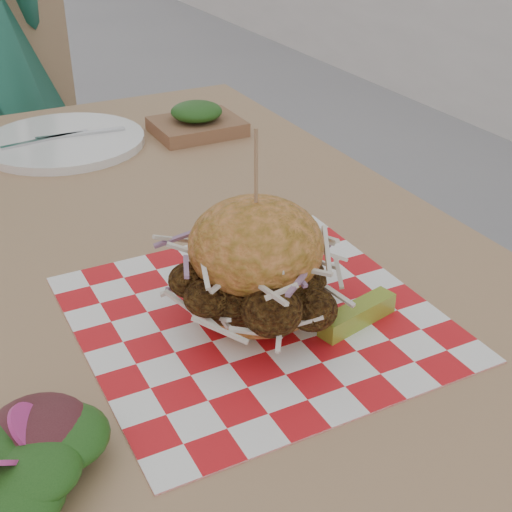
% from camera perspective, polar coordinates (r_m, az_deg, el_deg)
% --- Properties ---
extents(patio_table, '(0.80, 1.20, 0.75)m').
position_cam_1_polar(patio_table, '(0.96, -8.86, -2.99)').
color(patio_table, tan).
rests_on(patio_table, ground).
extents(patio_chair, '(0.52, 0.53, 0.95)m').
position_cam_1_polar(patio_chair, '(1.93, -19.80, 8.73)').
color(patio_chair, tan).
rests_on(patio_chair, ground).
extents(paper_liner, '(0.36, 0.36, 0.00)m').
position_cam_1_polar(paper_liner, '(0.76, 0.00, -4.88)').
color(paper_liner, red).
rests_on(paper_liner, patio_table).
extents(sandwich, '(0.18, 0.18, 0.21)m').
position_cam_1_polar(sandwich, '(0.73, 0.00, -1.05)').
color(sandwich, '#D47F3B').
rests_on(sandwich, paper_liner).
extents(pickle_spear, '(0.10, 0.04, 0.02)m').
position_cam_1_polar(pickle_spear, '(0.75, 8.11, -4.68)').
color(pickle_spear, '#99AC32').
rests_on(pickle_spear, paper_liner).
extents(side_salad, '(0.14, 0.14, 0.05)m').
position_cam_1_polar(side_salad, '(0.60, -18.28, -15.92)').
color(side_salad, '#3F1419').
rests_on(side_salad, patio_table).
extents(place_setting, '(0.27, 0.27, 0.02)m').
position_cam_1_polar(place_setting, '(1.26, -15.11, 8.84)').
color(place_setting, white).
rests_on(place_setting, patio_table).
extents(kraft_tray, '(0.15, 0.12, 0.06)m').
position_cam_1_polar(kraft_tray, '(1.27, -4.75, 10.71)').
color(kraft_tray, brown).
rests_on(kraft_tray, patio_table).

